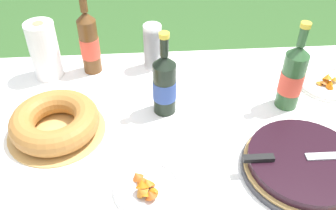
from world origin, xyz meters
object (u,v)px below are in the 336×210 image
(berry_tart, at_px, (303,165))
(cider_bottle_amber, at_px, (89,42))
(serving_knife, at_px, (296,157))
(cider_bottle_green, at_px, (292,77))
(cup_stack, at_px, (153,47))
(paper_towel_roll, at_px, (44,50))
(snack_plate_right, at_px, (327,83))
(juice_bottle_red, at_px, (165,84))
(snack_plate_left, at_px, (147,188))
(bundt_cake, at_px, (55,122))

(berry_tart, height_order, cider_bottle_amber, cider_bottle_amber)
(serving_knife, bearing_deg, cider_bottle_green, 76.35)
(berry_tart, xyz_separation_m, cup_stack, (-0.42, 0.59, 0.07))
(serving_knife, bearing_deg, paper_towel_roll, 145.89)
(snack_plate_right, bearing_deg, cider_bottle_amber, 169.52)
(cup_stack, bearing_deg, serving_knife, -56.41)
(paper_towel_roll, bearing_deg, serving_knife, -34.69)
(cider_bottle_green, relative_size, snack_plate_right, 1.45)
(juice_bottle_red, height_order, paper_towel_roll, juice_bottle_red)
(berry_tart, bearing_deg, juice_bottle_red, 141.58)
(juice_bottle_red, bearing_deg, snack_plate_left, -101.93)
(juice_bottle_red, distance_m, snack_plate_left, 0.37)
(bundt_cake, relative_size, snack_plate_left, 1.64)
(cider_bottle_green, relative_size, cider_bottle_amber, 0.96)
(serving_knife, height_order, snack_plate_left, serving_knife)
(cup_stack, height_order, cider_bottle_amber, cider_bottle_amber)
(snack_plate_right, relative_size, paper_towel_roll, 0.98)
(paper_towel_roll, bearing_deg, bundt_cake, -76.60)
(cup_stack, height_order, snack_plate_right, cup_stack)
(berry_tart, relative_size, cup_stack, 1.92)
(juice_bottle_red, xyz_separation_m, snack_plate_left, (-0.07, -0.35, -0.10))
(cider_bottle_green, height_order, snack_plate_left, cider_bottle_green)
(cider_bottle_green, bearing_deg, berry_tart, -98.98)
(serving_knife, relative_size, paper_towel_roll, 1.64)
(cider_bottle_amber, relative_size, paper_towel_roll, 1.48)
(cup_stack, distance_m, snack_plate_right, 0.69)
(snack_plate_left, distance_m, snack_plate_right, 0.84)
(snack_plate_left, height_order, paper_towel_roll, paper_towel_roll)
(serving_knife, height_order, bundt_cake, bundt_cake)
(cider_bottle_amber, xyz_separation_m, paper_towel_roll, (-0.17, -0.02, -0.02))
(serving_knife, height_order, cup_stack, cup_stack)
(bundt_cake, relative_size, juice_bottle_red, 1.04)
(cider_bottle_amber, height_order, juice_bottle_red, cider_bottle_amber)
(berry_tart, height_order, snack_plate_left, snack_plate_left)
(cider_bottle_amber, xyz_separation_m, juice_bottle_red, (0.27, -0.27, -0.02))
(serving_knife, relative_size, snack_plate_left, 1.93)
(bundt_cake, xyz_separation_m, paper_towel_roll, (-0.08, 0.33, 0.07))
(bundt_cake, relative_size, cider_bottle_green, 0.98)
(bundt_cake, bearing_deg, snack_plate_right, 10.77)
(cider_bottle_green, bearing_deg, snack_plate_right, 27.94)
(juice_bottle_red, relative_size, snack_plate_right, 1.37)
(serving_knife, bearing_deg, snack_plate_left, -174.19)
(cider_bottle_green, xyz_separation_m, cider_bottle_amber, (-0.71, 0.27, 0.01))
(snack_plate_left, distance_m, paper_towel_roll, 0.71)
(serving_knife, xyz_separation_m, juice_bottle_red, (-0.36, 0.31, 0.05))
(bundt_cake, xyz_separation_m, cup_stack, (0.33, 0.37, 0.05))
(bundt_cake, xyz_separation_m, juice_bottle_red, (0.36, 0.09, 0.07))
(serving_knife, bearing_deg, snack_plate_right, 57.03)
(snack_plate_left, relative_size, snack_plate_right, 0.87)
(berry_tart, xyz_separation_m, juice_bottle_red, (-0.39, 0.31, 0.09))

